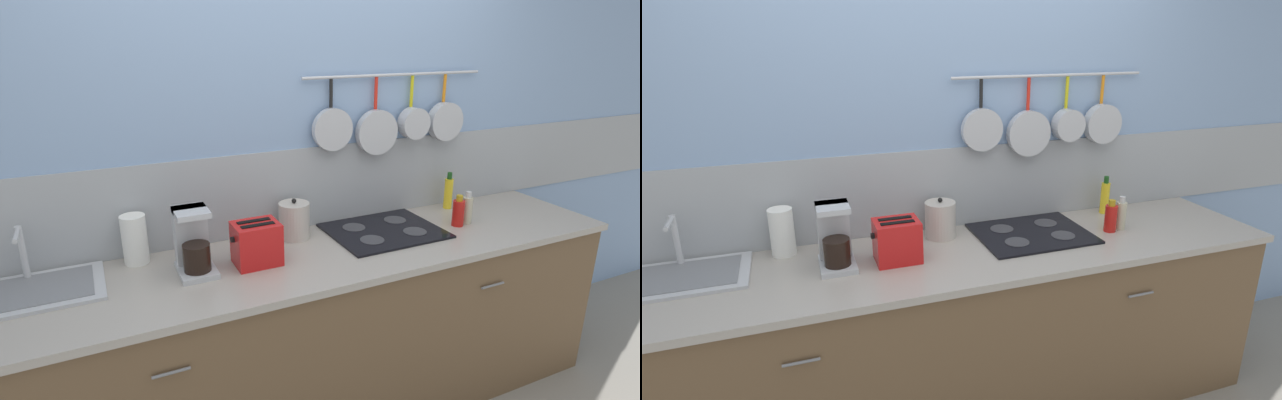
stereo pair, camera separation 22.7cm
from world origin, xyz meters
The scene contains 12 objects.
wall_back centered at (0.00, 0.38, 1.28)m, with size 7.20×0.16×2.60m.
cabinet_base centered at (0.00, 0.00, 0.45)m, with size 3.10×0.66×0.89m.
countertop centered at (0.00, 0.00, 0.91)m, with size 3.14×0.68×0.03m.
sink_basin centered at (-1.24, 0.15, 0.94)m, with size 0.58×0.36×0.24m.
paper_towel_roll centered at (-0.81, 0.26, 1.04)m, with size 0.11×0.11×0.23m.
coffee_maker centered at (-0.58, 0.07, 1.05)m, with size 0.16×0.22×0.28m.
toaster centered at (-0.32, 0.02, 1.02)m, with size 0.22×0.16×0.20m.
kettle centered at (-0.05, 0.22, 1.02)m, with size 0.16×0.16×0.21m.
cooktop centered at (0.40, 0.09, 0.93)m, with size 0.57×0.46×0.01m.
bottle_cooking_wine centered at (0.81, 0.00, 1.00)m, with size 0.06×0.06×0.17m.
bottle_vinegar centered at (0.88, 0.01, 1.00)m, with size 0.05×0.05×0.18m.
bottle_olive_oil centered at (0.94, 0.25, 1.02)m, with size 0.05×0.05×0.22m.
Camera 1 is at (-0.94, -1.95, 1.91)m, focal length 28.00 mm.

